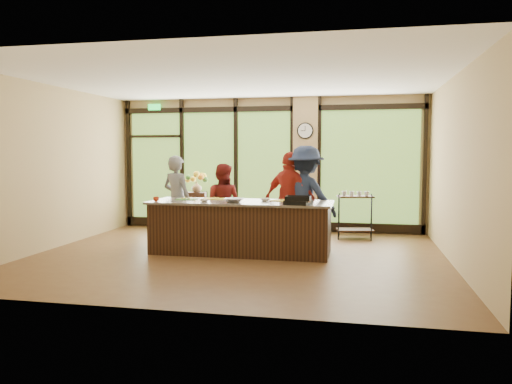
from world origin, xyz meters
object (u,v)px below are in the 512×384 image
at_px(island_base, 241,228).
at_px(cook_left, 177,199).
at_px(roasting_pan, 298,202).
at_px(cook_right, 306,197).
at_px(bar_cart, 355,210).
at_px(flower_stand, 197,211).

relative_size(island_base, cook_left, 1.81).
bearing_deg(roasting_pan, cook_left, 172.16).
distance_m(cook_right, bar_cart, 1.46).
bearing_deg(cook_right, bar_cart, -104.94).
bearing_deg(bar_cart, island_base, -147.84).
height_order(cook_right, roasting_pan, cook_right).
distance_m(island_base, roasting_pan, 1.23).
distance_m(cook_left, bar_cart, 3.62).
bearing_deg(roasting_pan, island_base, 176.07).
distance_m(cook_left, flower_stand, 1.65).
bearing_deg(cook_right, roasting_pan, 114.70).
height_order(cook_left, bar_cart, cook_left).
xyz_separation_m(island_base, cook_left, (-1.45, 0.70, 0.42)).
height_order(island_base, cook_left, cook_left).
bearing_deg(roasting_pan, flower_stand, 149.95).
bearing_deg(cook_right, flower_stand, -4.61).
xyz_separation_m(cook_right, roasting_pan, (-0.00, -1.16, 0.01)).
distance_m(island_base, flower_stand, 2.78).
xyz_separation_m(cook_right, bar_cart, (0.91, 1.09, -0.36)).
bearing_deg(island_base, cook_right, 37.05).
xyz_separation_m(roasting_pan, bar_cart, (0.91, 2.25, -0.37)).
relative_size(roasting_pan, flower_stand, 0.46).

